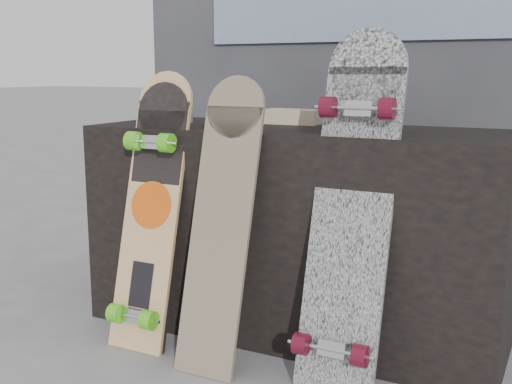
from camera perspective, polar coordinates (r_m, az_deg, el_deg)
The scene contains 10 objects.
ground at distance 2.24m, azimuth -1.69°, elevation -16.14°, with size 60.00×60.00×0.00m, color slate.
vendor_table at distance 2.53m, azimuth 3.70°, elevation -3.35°, with size 1.60×0.60×0.80m, color black.
booth at distance 3.25m, azimuth 9.91°, elevation 12.14°, with size 2.40×0.22×2.20m.
merch_box_purple at distance 2.70m, azimuth -7.98°, elevation 7.16°, with size 0.18×0.12×0.10m, color #4D3975.
merch_box_small at distance 2.33m, azimuth 9.24°, elevation 6.81°, with size 0.14×0.14×0.12m, color #4D3975.
merch_box_flat at distance 2.62m, azimuth 3.30°, elevation 6.70°, with size 0.22×0.10×0.06m, color #D1B78C.
longboard_geisha at distance 2.42m, azimuth -9.15°, elevation -0.80°, with size 0.23×0.29×1.02m.
longboard_celtic at distance 2.20m, azimuth -3.00°, elevation -1.97°, with size 0.22×0.29×1.00m.
longboard_cascadia at distance 2.09m, azimuth 8.54°, elevation -0.80°, with size 0.27×0.38×1.16m.
skateboard_dark at distance 2.41m, azimuth -9.32°, elevation -1.69°, with size 0.22×0.30×0.98m.
Camera 1 is at (0.96, -1.75, 1.02)m, focal length 45.00 mm.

